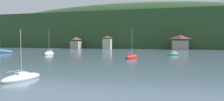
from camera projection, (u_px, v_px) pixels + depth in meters
The scene contains 9 objects.
wooded_hillside at pixel (137, 34), 118.67m from camera, with size 352.00×49.21×43.77m.
shore_building_west at pixel (76, 43), 92.44m from camera, with size 4.37×5.57×5.71m.
shore_building_westcentral at pixel (107, 43), 87.53m from camera, with size 3.97×3.19×6.17m.
shore_building_central at pixel (180, 43), 80.76m from camera, with size 6.70×4.97×6.27m.
sailboat_far_2 at pixel (132, 57), 41.27m from camera, with size 3.09×5.02×6.86m.
sailboat_far_3 at pixel (0, 52), 59.37m from camera, with size 7.78×4.21×11.09m.
sailboat_far_4 at pixel (49, 53), 52.81m from camera, with size 2.13×5.22×7.13m.
sailboat_near_10 at pixel (22, 78), 18.83m from camera, with size 2.35×4.42×5.23m.
sailboat_far_11 at pixel (174, 54), 50.74m from camera, with size 3.87×3.78×5.65m.
Camera 1 is at (7.09, 14.68, 3.91)m, focal length 30.39 mm.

